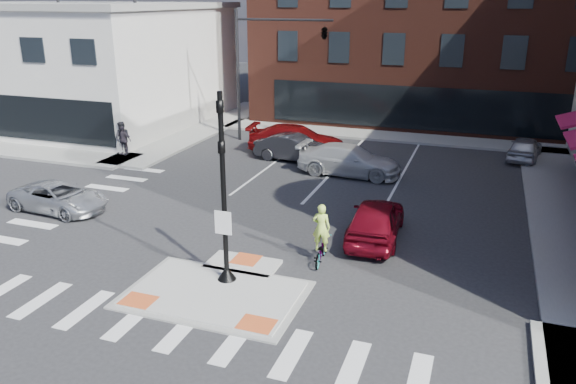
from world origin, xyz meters
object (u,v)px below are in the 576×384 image
at_px(silver_suv, 59,197).
at_px(bg_car_red, 297,140).
at_px(cyclist, 321,243).
at_px(pedestrian_b, 123,140).
at_px(white_pickup, 349,160).
at_px(pedestrian_a, 123,138).
at_px(bg_car_silver, 525,148).
at_px(bg_car_dark, 295,148).
at_px(red_sedan, 376,220).

bearing_deg(silver_suv, bg_car_red, -23.76).
bearing_deg(bg_car_red, cyclist, -163.93).
distance_m(bg_car_red, pedestrian_b, 9.89).
bearing_deg(white_pickup, cyclist, -169.94).
bearing_deg(silver_suv, cyclist, -90.41).
height_order(cyclist, pedestrian_a, cyclist).
bearing_deg(bg_car_silver, silver_suv, 47.93).
height_order(silver_suv, bg_car_silver, bg_car_silver).
distance_m(silver_suv, cyclist, 11.94).
bearing_deg(bg_car_dark, pedestrian_b, 109.99).
height_order(bg_car_dark, cyclist, cyclist).
distance_m(silver_suv, pedestrian_b, 8.57).
xyz_separation_m(silver_suv, cyclist, (11.90, -1.01, 0.11)).
bearing_deg(pedestrian_b, pedestrian_a, 0.00).
relative_size(white_pickup, pedestrian_a, 2.79).
bearing_deg(white_pickup, pedestrian_a, 96.09).
height_order(white_pickup, bg_car_red, bg_car_red).
bearing_deg(white_pickup, silver_suv, 133.13).
height_order(red_sedan, cyclist, cyclist).
height_order(red_sedan, pedestrian_b, pedestrian_b).
xyz_separation_m(pedestrian_a, pedestrian_b, (0.00, 0.00, -0.12)).
bearing_deg(pedestrian_b, white_pickup, 0.55).
distance_m(red_sedan, bg_car_dark, 11.15).
relative_size(white_pickup, bg_car_red, 0.93).
relative_size(bg_car_dark, pedestrian_b, 2.67).
bearing_deg(cyclist, bg_car_red, -73.23).
bearing_deg(bg_car_red, pedestrian_a, 107.83).
height_order(white_pickup, bg_car_dark, white_pickup).
relative_size(white_pickup, bg_car_dark, 1.19).
distance_m(cyclist, pedestrian_b, 17.09).
relative_size(silver_suv, white_pickup, 0.82).
xyz_separation_m(silver_suv, red_sedan, (13.27, 1.57, 0.18)).
xyz_separation_m(bg_car_silver, bg_car_red, (-12.43, -3.03, 0.16)).
distance_m(cyclist, pedestrian_a, 17.09).
xyz_separation_m(white_pickup, bg_car_red, (-3.85, 3.00, 0.06)).
bearing_deg(silver_suv, bg_car_dark, -28.33).
distance_m(bg_car_silver, cyclist, 17.70).
bearing_deg(pedestrian_a, silver_suv, -77.66).
bearing_deg(red_sedan, cyclist, 59.13).
relative_size(bg_car_silver, pedestrian_b, 2.35).
bearing_deg(red_sedan, bg_car_silver, -115.70).
distance_m(bg_car_silver, bg_car_red, 12.79).
height_order(bg_car_red, cyclist, cyclist).
distance_m(red_sedan, pedestrian_a, 17.10).
xyz_separation_m(bg_car_dark, bg_car_red, (-0.37, 1.46, 0.09)).
bearing_deg(bg_car_silver, white_pickup, 44.32).
bearing_deg(red_sedan, pedestrian_b, -25.79).
relative_size(bg_car_red, cyclist, 2.67).
height_order(silver_suv, pedestrian_a, pedestrian_a).
bearing_deg(white_pickup, red_sedan, -157.68).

